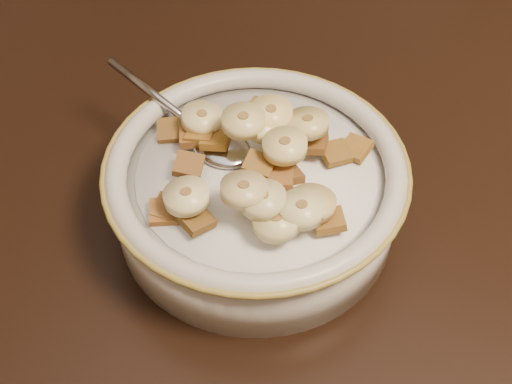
% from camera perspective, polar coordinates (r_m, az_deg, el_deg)
% --- Properties ---
extents(table, '(1.43, 0.95, 0.04)m').
position_cam_1_polar(table, '(0.55, 15.80, -2.65)').
color(table, black).
rests_on(table, floor).
extents(cereal_bowl, '(0.21, 0.21, 0.05)m').
position_cam_1_polar(cereal_bowl, '(0.48, 0.00, -0.36)').
color(cereal_bowl, beige).
rests_on(cereal_bowl, table).
extents(milk, '(0.18, 0.18, 0.00)m').
position_cam_1_polar(milk, '(0.47, 0.00, 1.68)').
color(milk, white).
rests_on(milk, cereal_bowl).
extents(spoon, '(0.06, 0.05, 0.01)m').
position_cam_1_polar(spoon, '(0.48, -3.08, 3.99)').
color(spoon, '#A3A5AE').
rests_on(spoon, cereal_bowl).
extents(cereal_square_0, '(0.03, 0.03, 0.01)m').
position_cam_1_polar(cereal_square_0, '(0.47, -3.64, 4.62)').
color(cereal_square_0, '#985F23').
rests_on(cereal_square_0, milk).
extents(cereal_square_1, '(0.03, 0.03, 0.01)m').
position_cam_1_polar(cereal_square_1, '(0.43, -5.33, -2.47)').
color(cereal_square_1, brown).
rests_on(cereal_square_1, milk).
extents(cereal_square_2, '(0.03, 0.03, 0.01)m').
position_cam_1_polar(cereal_square_2, '(0.50, 0.17, 7.20)').
color(cereal_square_2, brown).
rests_on(cereal_square_2, milk).
extents(cereal_square_3, '(0.03, 0.03, 0.01)m').
position_cam_1_polar(cereal_square_3, '(0.45, -6.33, -0.06)').
color(cereal_square_3, brown).
rests_on(cereal_square_3, milk).
extents(cereal_square_4, '(0.03, 0.03, 0.01)m').
position_cam_1_polar(cereal_square_4, '(0.44, 2.02, 1.12)').
color(cereal_square_4, brown).
rests_on(cereal_square_4, milk).
extents(cereal_square_5, '(0.02, 0.02, 0.01)m').
position_cam_1_polar(cereal_square_5, '(0.47, 5.08, 4.33)').
color(cereal_square_5, brown).
rests_on(cereal_square_5, milk).
extents(cereal_square_6, '(0.03, 0.03, 0.01)m').
position_cam_1_polar(cereal_square_6, '(0.47, 7.08, 3.48)').
color(cereal_square_6, brown).
rests_on(cereal_square_6, milk).
extents(cereal_square_7, '(0.02, 0.02, 0.01)m').
position_cam_1_polar(cereal_square_7, '(0.44, 0.26, 2.41)').
color(cereal_square_7, brown).
rests_on(cereal_square_7, milk).
extents(cereal_square_8, '(0.02, 0.02, 0.01)m').
position_cam_1_polar(cereal_square_8, '(0.48, -4.93, 5.09)').
color(cereal_square_8, '#94641A').
rests_on(cereal_square_8, milk).
extents(cereal_square_9, '(0.03, 0.03, 0.01)m').
position_cam_1_polar(cereal_square_9, '(0.44, 2.70, 1.54)').
color(cereal_square_9, brown).
rests_on(cereal_square_9, milk).
extents(cereal_square_10, '(0.03, 0.03, 0.01)m').
position_cam_1_polar(cereal_square_10, '(0.49, -7.59, 5.46)').
color(cereal_square_10, brown).
rests_on(cereal_square_10, milk).
extents(cereal_square_11, '(0.02, 0.02, 0.01)m').
position_cam_1_polar(cereal_square_11, '(0.50, 0.32, 7.36)').
color(cereal_square_11, '#8D5618').
rests_on(cereal_square_11, milk).
extents(cereal_square_12, '(0.02, 0.02, 0.01)m').
position_cam_1_polar(cereal_square_12, '(0.48, 8.84, 3.88)').
color(cereal_square_12, olive).
rests_on(cereal_square_12, milk).
extents(cereal_square_13, '(0.03, 0.03, 0.01)m').
position_cam_1_polar(cereal_square_13, '(0.49, 1.79, 6.34)').
color(cereal_square_13, brown).
rests_on(cereal_square_13, milk).
extents(cereal_square_14, '(0.02, 0.02, 0.01)m').
position_cam_1_polar(cereal_square_14, '(0.44, -7.74, -1.47)').
color(cereal_square_14, olive).
rests_on(cereal_square_14, milk).
extents(cereal_square_15, '(0.03, 0.03, 0.01)m').
position_cam_1_polar(cereal_square_15, '(0.43, 6.54, -2.55)').
color(cereal_square_15, '#905F23').
rests_on(cereal_square_15, milk).
extents(cereal_square_16, '(0.03, 0.03, 0.01)m').
position_cam_1_polar(cereal_square_16, '(0.43, 3.77, -0.76)').
color(cereal_square_16, olive).
rests_on(cereal_square_16, milk).
extents(cereal_square_17, '(0.03, 0.03, 0.01)m').
position_cam_1_polar(cereal_square_17, '(0.48, -5.60, 4.89)').
color(cereal_square_17, brown).
rests_on(cereal_square_17, milk).
extents(cereal_square_18, '(0.03, 0.03, 0.01)m').
position_cam_1_polar(cereal_square_18, '(0.44, -8.17, -1.75)').
color(cereal_square_18, brown).
rests_on(cereal_square_18, milk).
extents(cereal_square_19, '(0.03, 0.03, 0.01)m').
position_cam_1_polar(cereal_square_19, '(0.46, -6.00, 2.38)').
color(cereal_square_19, brown).
rests_on(cereal_square_19, milk).
extents(banana_slice_0, '(0.03, 0.03, 0.01)m').
position_cam_1_polar(banana_slice_0, '(0.48, -4.80, 6.55)').
color(banana_slice_0, '#F8E591').
rests_on(banana_slice_0, milk).
extents(banana_slice_1, '(0.04, 0.04, 0.01)m').
position_cam_1_polar(banana_slice_1, '(0.44, 2.58, 4.13)').
color(banana_slice_1, '#E9D176').
rests_on(banana_slice_1, milk).
extents(banana_slice_2, '(0.04, 0.04, 0.02)m').
position_cam_1_polar(banana_slice_2, '(0.46, 4.59, 6.12)').
color(banana_slice_2, '#CEC370').
rests_on(banana_slice_2, milk).
extents(banana_slice_3, '(0.04, 0.04, 0.01)m').
position_cam_1_polar(banana_slice_3, '(0.42, 5.06, -1.00)').
color(banana_slice_3, tan).
rests_on(banana_slice_3, milk).
extents(banana_slice_4, '(0.04, 0.04, 0.01)m').
position_cam_1_polar(banana_slice_4, '(0.43, -6.19, -0.38)').
color(banana_slice_4, beige).
rests_on(banana_slice_4, milk).
extents(banana_slice_5, '(0.04, 0.04, 0.01)m').
position_cam_1_polar(banana_slice_5, '(0.46, 1.35, 6.98)').
color(banana_slice_5, '#E9CF79').
rests_on(banana_slice_5, milk).
extents(banana_slice_6, '(0.04, 0.04, 0.01)m').
position_cam_1_polar(banana_slice_6, '(0.41, 1.82, -2.63)').
color(banana_slice_6, '#CBC27C').
rests_on(banana_slice_6, milk).
extents(banana_slice_7, '(0.04, 0.04, 0.01)m').
position_cam_1_polar(banana_slice_7, '(0.42, 0.61, -0.69)').
color(banana_slice_7, beige).
rests_on(banana_slice_7, milk).
extents(banana_slice_8, '(0.04, 0.04, 0.01)m').
position_cam_1_polar(banana_slice_8, '(0.45, -1.12, 6.34)').
color(banana_slice_8, beige).
rests_on(banana_slice_8, milk).
extents(banana_slice_9, '(0.04, 0.04, 0.02)m').
position_cam_1_polar(banana_slice_9, '(0.46, 0.83, 5.95)').
color(banana_slice_9, '#D9D075').
rests_on(banana_slice_9, milk).
extents(banana_slice_10, '(0.04, 0.04, 0.01)m').
position_cam_1_polar(banana_slice_10, '(0.42, 4.06, -1.52)').
color(banana_slice_10, '#FAEC9E').
rests_on(banana_slice_10, milk).
extents(banana_slice_11, '(0.04, 0.04, 0.02)m').
position_cam_1_polar(banana_slice_11, '(0.42, -1.09, 0.21)').
color(banana_slice_11, '#D3BE80').
rests_on(banana_slice_11, milk).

